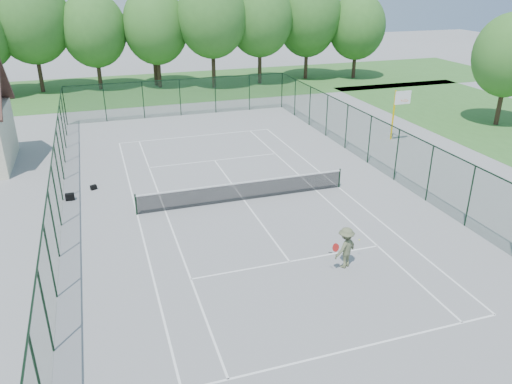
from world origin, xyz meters
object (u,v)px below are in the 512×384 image
at_px(tennis_net, 244,190).
at_px(basketball_goal, 399,105).
at_px(sports_bag_a, 70,197).
at_px(tennis_player, 346,248).

height_order(tennis_net, basketball_goal, basketball_goal).
relative_size(sports_bag_a, tennis_player, 0.26).
bearing_deg(basketball_goal, tennis_player, -129.00).
height_order(tennis_net, tennis_player, tennis_player).
height_order(sports_bag_a, tennis_player, tennis_player).
bearing_deg(basketball_goal, sports_bag_a, -171.10).
relative_size(basketball_goal, sports_bag_a, 8.14).
bearing_deg(basketball_goal, tennis_net, -154.33).
height_order(tennis_net, sports_bag_a, tennis_net).
height_order(basketball_goal, sports_bag_a, basketball_goal).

